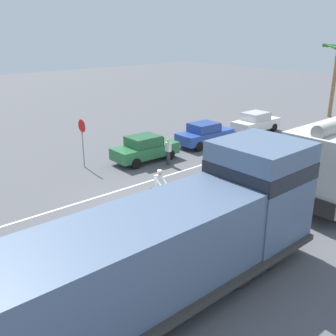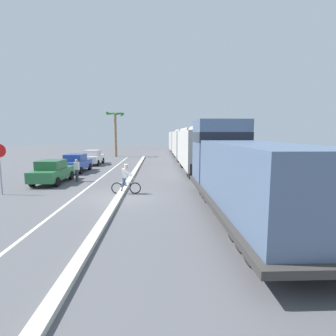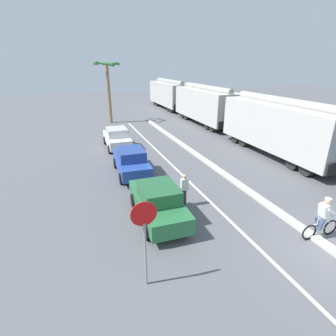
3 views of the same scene
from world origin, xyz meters
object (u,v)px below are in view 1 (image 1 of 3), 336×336
locomotive (184,240)px  parked_car_green (145,148)px  parked_car_blue (205,134)px  cyclist (159,188)px  stop_sign (82,134)px  pedestrian_by_cars (168,151)px  parked_car_white (256,122)px

locomotive → parked_car_green: (-10.91, 6.98, -0.98)m
parked_car_blue → cyclist: cyclist is taller
locomotive → stop_sign: (-12.40, 3.56, 0.23)m
locomotive → pedestrian_by_cars: (-9.42, 7.58, -0.95)m
stop_sign → pedestrian_by_cars: stop_sign is taller
locomotive → parked_car_green: size_ratio=2.74×
cyclist → stop_sign: stop_sign is taller
locomotive → parked_car_green: 12.99m
parked_car_blue → parked_car_white: same height
stop_sign → pedestrian_by_cars: (2.98, 4.02, -1.18)m
cyclist → pedestrian_by_cars: size_ratio=1.06×
parked_car_green → parked_car_white: same height
cyclist → locomotive: bearing=-33.1°
parked_car_green → cyclist: cyclist is taller
pedestrian_by_cars → parked_car_blue: bearing=107.7°
parked_car_blue → locomotive: bearing=-48.3°
cyclist → pedestrian_by_cars: (-4.01, 4.05, 0.03)m
parked_car_white → stop_sign: (-1.59, -14.42, 1.21)m
parked_car_green → stop_sign: size_ratio=1.47×
locomotive → parked_car_white: size_ratio=2.76×
parked_car_green → cyclist: 6.49m
parked_car_white → parked_car_green: bearing=-90.5°
cyclist → stop_sign: (-6.98, 0.03, 1.21)m
locomotive → parked_car_blue: bearing=131.7°
stop_sign → locomotive: bearing=-16.0°
locomotive → parked_car_blue: (-10.92, 12.28, -0.98)m
parked_car_blue → pedestrian_by_cars: (1.50, -4.70, 0.03)m
parked_car_blue → stop_sign: size_ratio=1.48×
parked_car_green → parked_car_white: bearing=89.5°
parked_car_blue → pedestrian_by_cars: bearing=-72.3°
locomotive → cyclist: 6.54m
parked_car_green → pedestrian_by_cars: size_ratio=2.61×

